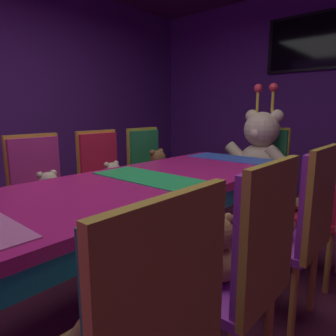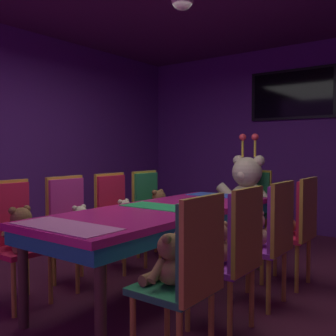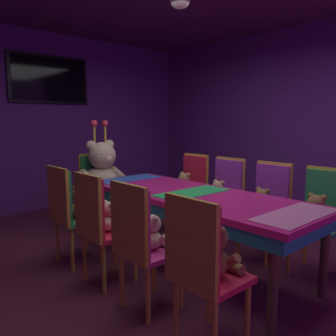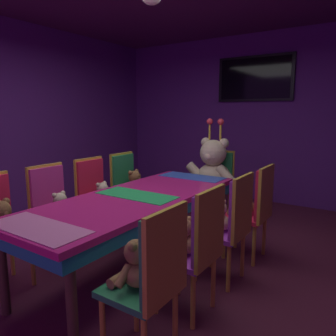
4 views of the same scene
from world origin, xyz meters
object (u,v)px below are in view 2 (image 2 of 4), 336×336
(banquet_table, at_px, (164,217))
(chair_left_3, at_px, (149,205))
(teddy_left_1, at_px, (81,222))
(teddy_right_1, at_px, (218,245))
(chair_left_2, at_px, (115,211))
(chair_right_2, at_px, (273,231))
(throne_chair, at_px, (253,202))
(chair_left_0, at_px, (11,229))
(chair_right_3, at_px, (299,221))
(chair_left_1, at_px, (70,218))
(chair_right_0, at_px, (191,266))
(chair_right_1, at_px, (237,246))
(teddy_left_0, at_px, (22,231))
(teddy_left_2, at_px, (125,214))
(teddy_right_2, at_px, (256,231))
(teddy_right_0, at_px, (170,262))
(wall_tv, at_px, (292,94))
(teddy_right_3, at_px, (284,220))
(king_teddy_bear, at_px, (247,189))
(teddy_left_3, at_px, (159,206))

(banquet_table, bearing_deg, chair_left_3, 135.57)
(teddy_left_1, height_order, teddy_right_1, teddy_right_1)
(chair_left_2, height_order, chair_right_2, same)
(throne_chair, bearing_deg, chair_left_0, -18.04)
(chair_right_2, height_order, chair_right_3, same)
(chair_left_1, height_order, chair_right_0, same)
(chair_left_0, xyz_separation_m, chair_right_1, (1.71, 0.59, 0.00))
(teddy_left_0, bearing_deg, banquet_table, 51.11)
(teddy_left_2, relative_size, teddy_right_2, 0.95)
(chair_left_3, height_order, chair_right_3, same)
(chair_right_0, relative_size, chair_right_1, 1.00)
(chair_right_1, relative_size, chair_right_2, 1.00)
(throne_chair, bearing_deg, chair_left_3, -43.35)
(teddy_right_0, height_order, chair_right_3, chair_right_3)
(teddy_left_1, distance_m, teddy_right_2, 1.55)
(banquet_table, xyz_separation_m, teddy_right_1, (0.70, -0.31, -0.08))
(teddy_left_2, xyz_separation_m, wall_tv, (0.73, 2.82, 1.48))
(chair_right_0, bearing_deg, teddy_right_0, 0.00)
(teddy_right_3, bearing_deg, chair_right_3, 180.00)
(teddy_left_1, bearing_deg, chair_right_3, 35.56)
(banquet_table, relative_size, teddy_left_1, 8.53)
(banquet_table, height_order, teddy_left_1, banquet_table)
(teddy_left_1, height_order, throne_chair, throne_chair)
(teddy_right_2, bearing_deg, chair_left_3, -19.98)
(chair_right_3, relative_size, king_teddy_bear, 1.02)
(teddy_left_0, xyz_separation_m, teddy_left_1, (-0.01, 0.60, -0.03))
(chair_right_2, distance_m, wall_tv, 3.29)
(chair_left_0, distance_m, chair_left_2, 1.18)
(teddy_left_2, xyz_separation_m, teddy_right_3, (1.46, 0.56, 0.02))
(chair_left_0, height_order, teddy_right_3, chair_left_0)
(teddy_left_1, xyz_separation_m, chair_right_0, (1.58, -0.57, 0.02))
(teddy_left_0, height_order, teddy_left_2, teddy_left_0)
(teddy_left_1, distance_m, chair_right_1, 1.57)
(teddy_left_3, height_order, teddy_right_1, teddy_left_3)
(teddy_left_0, height_order, wall_tv, wall_tv)
(teddy_right_3, height_order, throne_chair, throne_chair)
(teddy_left_1, height_order, wall_tv, wall_tv)
(teddy_left_3, bearing_deg, chair_right_1, -36.60)
(teddy_left_0, distance_m, chair_right_3, 2.36)
(chair_right_0, bearing_deg, teddy_left_2, -36.23)
(chair_left_0, relative_size, teddy_left_0, 2.80)
(chair_left_0, xyz_separation_m, teddy_right_1, (1.56, 0.59, -0.02))
(teddy_left_0, relative_size, chair_right_3, 0.36)
(wall_tv, bearing_deg, teddy_right_1, -78.48)
(banquet_table, relative_size, teddy_right_0, 7.56)
(chair_left_2, distance_m, teddy_right_1, 1.68)
(teddy_right_0, height_order, teddy_right_3, teddy_right_3)
(chair_right_1, distance_m, chair_right_2, 0.59)
(teddy_left_3, relative_size, teddy_right_1, 1.15)
(teddy_left_1, relative_size, teddy_right_0, 0.89)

